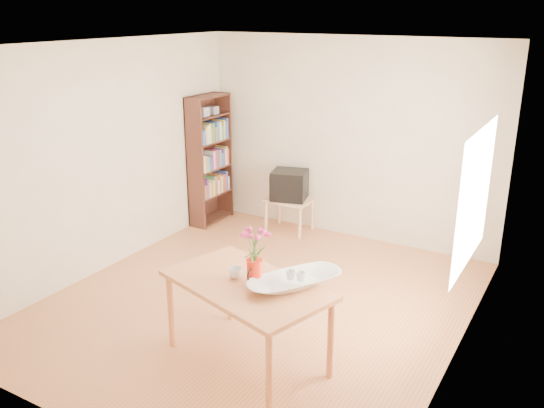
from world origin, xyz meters
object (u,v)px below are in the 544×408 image
Objects in this scene: television at (290,184)px; bowl at (295,258)px; mug at (236,273)px; table at (247,292)px; pitcher at (255,272)px.

bowl is at bearing -76.48° from television.
television reaches higher than mug.
bowl is (0.37, 0.16, 0.33)m from table.
pitcher reaches higher than television.
mug is (-0.19, 0.00, -0.05)m from pitcher.
bowl is (0.30, 0.13, 0.15)m from pitcher.
television is (-1.04, 2.88, -0.14)m from mug.
table is 3.13m from television.
television is (-1.54, 2.75, -0.34)m from bowl.
table is 7.09× the size of pitcher.
mug is at bearing -85.76° from television.
mug is 0.22× the size of bowl.
television is at bearing 119.18° from bowl.
television is at bearing -90.35° from mug.
table is 0.19m from pitcher.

